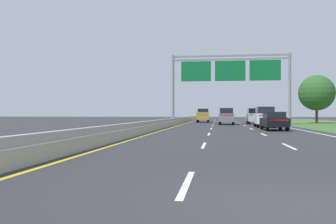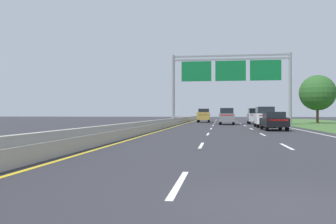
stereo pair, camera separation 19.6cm
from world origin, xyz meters
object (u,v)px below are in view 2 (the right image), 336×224
object	(u,v)px
car_grey_centre_lane_suv	(227,116)
car_black_right_lane_sedan	(274,121)
car_white_right_lane_suv	(265,117)
car_silver_right_lane_suv	(255,116)
roadside_tree_far	(317,93)
pickup_truck_gold	(204,116)
overhead_sign_gantry	(230,74)
car_navy_centre_lane_sedan	(227,117)

from	to	relation	value
car_grey_centre_lane_suv	car_black_right_lane_sedan	distance (m)	15.96
car_grey_centre_lane_suv	car_black_right_lane_sedan	size ratio (longest dim) A/B	1.07
car_white_right_lane_suv	car_black_right_lane_sedan	bearing A→B (deg)	-179.37
car_silver_right_lane_suv	roadside_tree_far	bearing A→B (deg)	-65.81
pickup_truck_gold	car_white_right_lane_suv	world-z (taller)	pickup_truck_gold
overhead_sign_gantry	car_white_right_lane_suv	xyz separation A→B (m)	(3.25, -8.32, -5.34)
car_grey_centre_lane_suv	car_white_right_lane_suv	size ratio (longest dim) A/B	1.00
car_silver_right_lane_suv	car_grey_centre_lane_suv	bearing A→B (deg)	130.18
pickup_truck_gold	roadside_tree_far	xyz separation A→B (m)	(16.42, -4.86, 3.30)
pickup_truck_gold	car_black_right_lane_sedan	xyz separation A→B (m)	(7.15, -27.46, -0.26)
car_white_right_lane_suv	car_navy_centre_lane_sedan	size ratio (longest dim) A/B	1.07
pickup_truck_gold	car_black_right_lane_sedan	distance (m)	28.37
car_grey_centre_lane_suv	overhead_sign_gantry	bearing A→B (deg)	-132.87
pickup_truck_gold	car_silver_right_lane_suv	bearing A→B (deg)	-141.30
car_silver_right_lane_suv	pickup_truck_gold	bearing A→B (deg)	40.51
car_white_right_lane_suv	car_navy_centre_lane_sedan	xyz separation A→B (m)	(-3.33, 27.19, -0.28)
car_silver_right_lane_suv	car_navy_centre_lane_sedan	bearing A→B (deg)	13.45
car_navy_centre_lane_sedan	pickup_truck_gold	bearing A→B (deg)	148.48
car_navy_centre_lane_sedan	car_white_right_lane_suv	bearing A→B (deg)	-173.79
car_black_right_lane_sedan	car_navy_centre_lane_sedan	world-z (taller)	same
car_grey_centre_lane_suv	car_black_right_lane_sedan	bearing A→B (deg)	-165.41
car_grey_centre_lane_suv	roadside_tree_far	world-z (taller)	roadside_tree_far
car_white_right_lane_suv	car_black_right_lane_sedan	xyz separation A→B (m)	(-0.05, -6.78, -0.28)
overhead_sign_gantry	car_navy_centre_lane_sedan	bearing A→B (deg)	90.25
car_silver_right_lane_suv	car_navy_centre_lane_sedan	world-z (taller)	car_silver_right_lane_suv
car_silver_right_lane_suv	car_navy_centre_lane_sedan	size ratio (longest dim) A/B	1.07
car_black_right_lane_sedan	car_grey_centre_lane_suv	bearing A→B (deg)	11.81
car_silver_right_lane_suv	car_grey_centre_lane_suv	distance (m)	4.92
roadside_tree_far	car_white_right_lane_suv	bearing A→B (deg)	-120.22
car_black_right_lane_sedan	car_navy_centre_lane_sedan	size ratio (longest dim) A/B	1.00
car_silver_right_lane_suv	overhead_sign_gantry	bearing A→B (deg)	137.46
overhead_sign_gantry	car_grey_centre_lane_suv	size ratio (longest dim) A/B	3.17
overhead_sign_gantry	car_white_right_lane_suv	bearing A→B (deg)	-68.68
car_black_right_lane_sedan	roadside_tree_far	world-z (taller)	roadside_tree_far
overhead_sign_gantry	car_grey_centre_lane_suv	world-z (taller)	overhead_sign_gantry
pickup_truck_gold	car_grey_centre_lane_suv	xyz separation A→B (m)	(3.51, -11.93, 0.02)
car_grey_centre_lane_suv	car_white_right_lane_suv	world-z (taller)	same
car_silver_right_lane_suv	car_black_right_lane_sedan	distance (m)	18.66
car_grey_centre_lane_suv	car_white_right_lane_suv	bearing A→B (deg)	-155.74
car_silver_right_lane_suv	roadside_tree_far	world-z (taller)	roadside_tree_far
overhead_sign_gantry	roadside_tree_far	xyz separation A→B (m)	(12.46, 7.50, -2.07)
overhead_sign_gantry	car_grey_centre_lane_suv	xyz separation A→B (m)	(-0.45, 0.44, -5.34)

